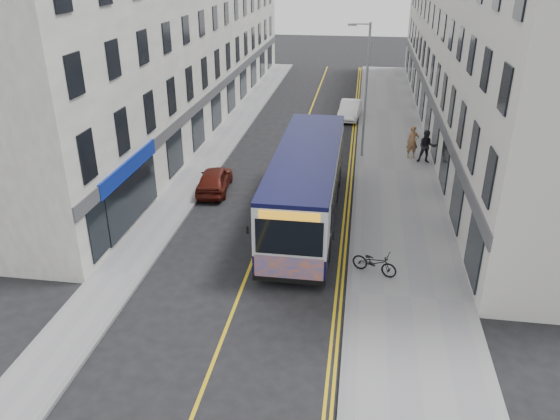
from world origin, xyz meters
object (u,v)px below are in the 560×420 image
(pedestrian_far, at_px, (426,147))
(car_maroon, at_px, (214,180))
(streetlamp, at_px, (365,87))
(car_white, at_px, (350,110))
(city_bus, at_px, (307,183))
(pedestrian_near, at_px, (413,142))
(bicycle, at_px, (375,262))

(pedestrian_far, height_order, car_maroon, pedestrian_far)
(streetlamp, bearing_deg, car_maroon, -139.52)
(car_white, xyz_separation_m, car_maroon, (-6.60, -15.32, -0.03))
(city_bus, xyz_separation_m, car_white, (1.43, 18.13, -1.24))
(car_maroon, bearing_deg, car_white, -118.15)
(pedestrian_far, bearing_deg, streetlamp, 176.20)
(city_bus, relative_size, pedestrian_near, 6.12)
(car_white, bearing_deg, pedestrian_near, -60.24)
(pedestrian_far, relative_size, car_white, 0.47)
(streetlamp, height_order, car_maroon, streetlamp)
(city_bus, xyz_separation_m, pedestrian_far, (6.23, 8.68, -0.82))
(pedestrian_near, distance_m, pedestrian_far, 1.07)
(city_bus, bearing_deg, car_white, 85.49)
(streetlamp, distance_m, car_maroon, 10.63)
(streetlamp, xyz_separation_m, car_maroon, (-7.57, -6.46, -3.73))
(city_bus, xyz_separation_m, pedestrian_near, (5.48, 9.45, -0.81))
(car_white, height_order, car_maroon, car_white)
(pedestrian_far, bearing_deg, car_white, 121.93)
(car_white, bearing_deg, city_bus, -89.74)
(streetlamp, distance_m, city_bus, 9.89)
(bicycle, bearing_deg, pedestrian_near, 12.72)
(streetlamp, height_order, pedestrian_near, streetlamp)
(city_bus, bearing_deg, bicycle, -54.84)
(pedestrian_near, distance_m, car_maroon, 12.56)
(pedestrian_near, height_order, car_white, pedestrian_near)
(city_bus, xyz_separation_m, bicycle, (3.15, -4.48, -1.32))
(pedestrian_near, bearing_deg, car_maroon, -158.64)
(car_maroon, bearing_deg, city_bus, 146.61)
(city_bus, relative_size, bicycle, 6.65)
(pedestrian_near, xyz_separation_m, car_maroon, (-10.65, -6.64, -0.45))
(city_bus, height_order, car_maroon, city_bus)
(pedestrian_near, bearing_deg, pedestrian_far, -56.27)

